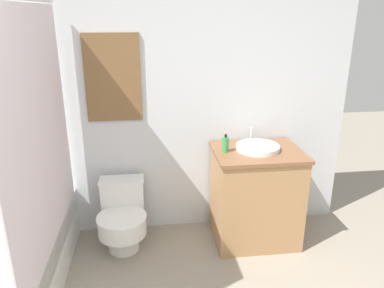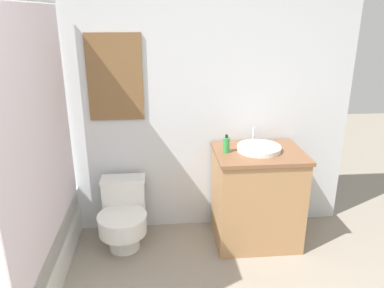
{
  "view_description": "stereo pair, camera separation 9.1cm",
  "coord_description": "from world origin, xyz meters",
  "views": [
    {
      "loc": [
        -0.01,
        -0.79,
        1.9
      ],
      "look_at": [
        0.32,
        1.84,
        0.96
      ],
      "focal_mm": 35.0,
      "sensor_mm": 36.0,
      "label": 1
    },
    {
      "loc": [
        0.08,
        -0.8,
        1.9
      ],
      "look_at": [
        0.32,
        1.84,
        0.96
      ],
      "focal_mm": 35.0,
      "sensor_mm": 36.0,
      "label": 2
    }
  ],
  "objects": [
    {
      "name": "wall_back",
      "position": [
        -0.01,
        2.31,
        1.25
      ],
      "size": [
        3.51,
        0.07,
        2.5
      ],
      "color": "silver",
      "rests_on": "ground_plane"
    },
    {
      "name": "shower_area",
      "position": [
        -0.94,
        1.49,
        0.28
      ],
      "size": [
        0.6,
        1.6,
        1.98
      ],
      "color": "white",
      "rests_on": "ground_plane"
    },
    {
      "name": "toilet",
      "position": [
        -0.25,
        2.0,
        0.28
      ],
      "size": [
        0.4,
        0.54,
        0.56
      ],
      "color": "white",
      "rests_on": "ground_plane"
    },
    {
      "name": "vanity",
      "position": [
        0.89,
        1.98,
        0.41
      ],
      "size": [
        0.73,
        0.57,
        0.83
      ],
      "color": "#AD7F51",
      "rests_on": "ground_plane"
    },
    {
      "name": "sink",
      "position": [
        0.89,
        2.01,
        0.85
      ],
      "size": [
        0.36,
        0.39,
        0.13
      ],
      "color": "white",
      "rests_on": "vanity"
    },
    {
      "name": "soap_bottle",
      "position": [
        0.61,
        1.99,
        0.89
      ],
      "size": [
        0.05,
        0.05,
        0.15
      ],
      "color": "green",
      "rests_on": "vanity"
    }
  ]
}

